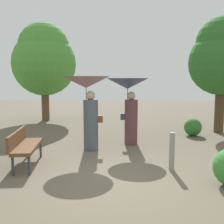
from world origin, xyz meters
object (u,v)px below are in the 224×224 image
person_left (88,95)px  person_right (129,95)px  park_bench (24,144)px  tree_near_right (222,57)px  tree_mid_left (44,59)px  path_marker_post (172,151)px

person_left → person_right: bearing=-61.5°
person_right → park_bench: 3.48m
person_left → tree_near_right: 5.54m
person_left → tree_near_right: tree_near_right is taller
person_left → tree_mid_left: 6.23m
person_left → person_right: 1.38m
tree_mid_left → path_marker_post: size_ratio=5.45×
tree_mid_left → path_marker_post: (4.88, -7.04, -2.55)m
person_right → tree_mid_left: (-3.96, 4.66, 1.43)m
person_left → tree_near_right: (4.65, 2.73, 1.27)m
person_left → park_bench: bearing=134.4°
tree_near_right → park_bench: bearing=-144.9°
person_left → tree_mid_left: size_ratio=0.45×
person_right → park_bench: person_right is taller
tree_near_right → path_marker_post: bearing=-120.2°
tree_near_right → path_marker_post: (-2.56, -4.38, -2.42)m
person_left → path_marker_post: 2.91m
park_bench → tree_near_right: size_ratio=0.36×
path_marker_post → park_bench: bearing=176.9°
tree_near_right → person_right: bearing=-150.1°
person_left → park_bench: (-1.32, -1.47, -1.07)m
tree_near_right → tree_mid_left: (-7.44, 2.66, 0.13)m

